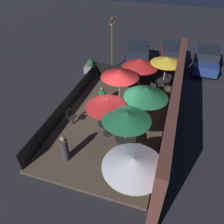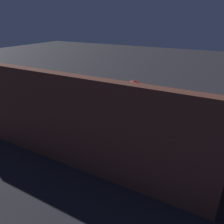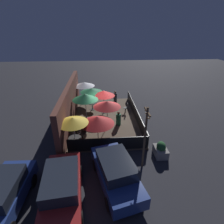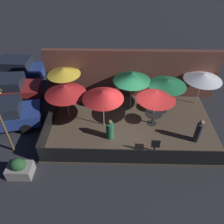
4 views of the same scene
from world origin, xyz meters
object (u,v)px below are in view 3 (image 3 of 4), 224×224
(patron_1, at_px, (115,98))
(patron_0, at_px, (118,119))
(dining_table_1, at_px, (92,104))
(patio_umbrella_2, at_px, (104,93))
(parked_car_0, at_px, (116,171))
(patio_chair_2, at_px, (126,107))
(patio_umbrella_3, at_px, (84,84))
(patio_umbrella_6, at_px, (107,104))
(parked_car_2, at_px, (2,195))
(patio_chair_0, at_px, (83,133))
(dining_table_0, at_px, (75,140))
(patio_umbrella_0, at_px, (73,120))
(light_post, at_px, (145,136))
(parked_car_1, at_px, (62,187))
(patio_umbrella_1, at_px, (91,90))
(patio_chair_1, at_px, (76,129))
(patio_umbrella_4, at_px, (97,120))
(planter_box, at_px, (161,150))
(patio_umbrella_5, at_px, (85,97))
(dining_table_2, at_px, (104,107))

(patron_1, bearing_deg, patron_0, 80.02)
(patron_0, bearing_deg, dining_table_1, -80.47)
(patio_umbrella_2, xyz_separation_m, parked_car_0, (-8.38, -0.36, -1.25))
(patio_chair_2, relative_size, parked_car_0, 0.21)
(patio_umbrella_3, relative_size, dining_table_1, 2.27)
(patio_umbrella_6, distance_m, parked_car_2, 8.47)
(dining_table_1, relative_size, patio_chair_2, 1.03)
(dining_table_1, relative_size, parked_car_0, 0.22)
(patio_chair_0, relative_size, parked_car_2, 0.23)
(dining_table_0, relative_size, parked_car_2, 0.21)
(patio_umbrella_0, bearing_deg, patio_umbrella_2, -22.06)
(light_post, xyz_separation_m, parked_car_1, (-1.95, 4.31, -1.34))
(patio_umbrella_1, bearing_deg, patio_chair_1, 166.44)
(patron_1, bearing_deg, patio_umbrella_4, 67.01)
(patron_1, bearing_deg, parked_car_1, 64.46)
(patio_umbrella_1, xyz_separation_m, planter_box, (-7.09, -4.61, -1.71))
(patio_umbrella_0, height_order, patron_0, patio_umbrella_0)
(patio_chair_2, distance_m, parked_car_1, 10.03)
(patio_umbrella_0, xyz_separation_m, patron_0, (2.84, -3.25, -1.56))
(patio_umbrella_2, xyz_separation_m, patio_umbrella_5, (-1.18, 1.59, 0.15))
(patron_0, xyz_separation_m, parked_car_1, (-6.81, 3.38, 0.20))
(parked_car_0, distance_m, parked_car_1, 2.72)
(patio_umbrella_4, relative_size, dining_table_2, 2.37)
(patio_umbrella_0, bearing_deg, parked_car_2, 147.05)
(patio_umbrella_1, height_order, light_post, light_post)
(patio_umbrella_4, relative_size, light_post, 0.58)
(dining_table_0, bearing_deg, parked_car_0, -142.05)
(patio_umbrella_5, bearing_deg, patio_umbrella_3, 5.30)
(patio_umbrella_0, bearing_deg, patio_chair_0, -25.23)
(patio_umbrella_3, xyz_separation_m, parked_car_2, (-12.41, 2.86, -1.22))
(patio_chair_0, bearing_deg, patio_umbrella_5, -156.03)
(patio_chair_0, xyz_separation_m, patio_chair_1, (0.54, 0.55, -0.02))
(patio_umbrella_1, xyz_separation_m, light_post, (-7.99, -3.21, 0.05))
(dining_table_1, height_order, patio_chair_0, patio_chair_0)
(patio_umbrella_5, distance_m, patio_chair_2, 4.16)
(patio_umbrella_6, bearing_deg, parked_car_1, 159.34)
(patio_umbrella_5, distance_m, patio_umbrella_6, 2.37)
(patio_chair_1, bearing_deg, patio_umbrella_1, 162.73)
(patio_umbrella_2, bearing_deg, patron_0, -154.33)
(patio_umbrella_5, relative_size, planter_box, 2.19)
(patio_umbrella_3, height_order, patio_umbrella_5, patio_umbrella_5)
(patio_umbrella_0, distance_m, patron_1, 8.22)
(patio_chair_0, bearing_deg, dining_table_0, -0.00)
(parked_car_0, distance_m, parked_car_2, 5.30)
(patio_umbrella_4, distance_m, dining_table_2, 5.04)
(patio_chair_0, distance_m, patio_chair_1, 0.77)
(patio_umbrella_3, bearing_deg, patron_1, -104.79)
(planter_box, distance_m, parked_car_2, 8.88)
(patio_umbrella_2, height_order, parked_car_2, patio_umbrella_2)
(patio_umbrella_5, xyz_separation_m, planter_box, (-5.15, -5.07, -1.81))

